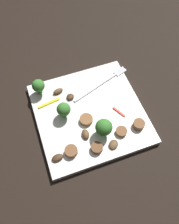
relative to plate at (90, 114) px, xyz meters
The scene contains 18 objects.
ground_plane 0.01m from the plate, ahead, with size 1.40×1.40×0.00m, color black.
plate is the anchor object (origin of this frame).
fork 0.10m from the plate, 46.73° to the left, with size 0.17×0.07×0.00m.
broccoli_floret_0 0.15m from the plate, 135.66° to the left, with size 0.03×0.03×0.05m.
broccoli_floret_1 0.07m from the plate, 169.14° to the left, with size 0.03×0.03×0.05m.
broccoli_floret_2 0.08m from the plate, 80.57° to the right, with size 0.04×0.04×0.05m.
sausage_slice_0 0.10m from the plate, 99.94° to the right, with size 0.03×0.03×0.01m, color brown.
sausage_slice_1 0.12m from the plate, 131.18° to the right, with size 0.03×0.03×0.01m, color brown.
sausage_slice_2 0.10m from the plate, 56.26° to the right, with size 0.03×0.03×0.01m, color brown.
sausage_slice_3 0.13m from the plate, 37.71° to the right, with size 0.03×0.03×0.02m, color brown.
sausage_slice_4 0.03m from the plate, 127.47° to the right, with size 0.03×0.03×0.01m, color brown.
mushroom_0 0.10m from the plate, 124.49° to the left, with size 0.03×0.01×0.01m, color brown.
mushroom_1 0.07m from the plate, 119.83° to the left, with size 0.02×0.02×0.01m, color #422B19.
mushroom_2 0.14m from the plate, 140.60° to the right, with size 0.03×0.02×0.01m, color #422B19.
mushroom_3 0.07m from the plate, 118.07° to the right, with size 0.03×0.02×0.01m, color brown.
mushroom_5 0.11m from the plate, 77.59° to the right, with size 0.03×0.02×0.01m, color brown.
pepper_strip_0 0.11m from the plate, 146.70° to the left, with size 0.06×0.01×0.00m, color yellow.
pepper_strip_1 0.08m from the plate, 20.34° to the right, with size 0.04×0.01×0.00m, color red.
Camera 1 is at (-0.10, -0.27, 0.53)m, focal length 36.79 mm.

